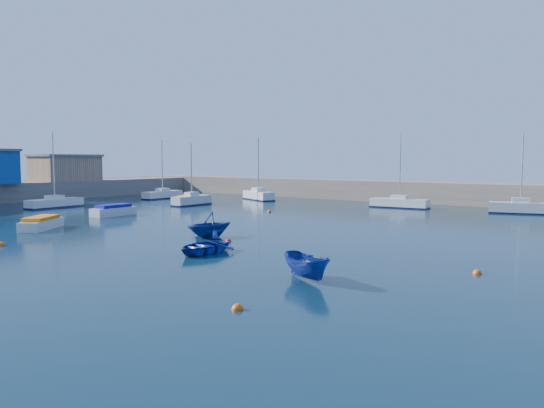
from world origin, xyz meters
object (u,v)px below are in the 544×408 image
Objects in this scene: sailboat_6 at (399,203)px; motorboat_1 at (113,210)px; sailboat_5 at (258,195)px; motorboat_2 at (188,200)px; sailboat_3 at (192,200)px; sailboat_7 at (521,207)px; dinghy_center at (203,247)px; sailboat_2 at (55,203)px; dinghy_left at (209,225)px; dinghy_right at (307,267)px; motorboat_0 at (41,223)px; brick_shed_a at (65,169)px; sailboat_4 at (163,194)px.

motorboat_1 is at bearing 138.46° from sailboat_6.
sailboat_5 is 1.48× the size of motorboat_2.
sailboat_7 is at bearing 18.12° from sailboat_3.
motorboat_1 is 1.21× the size of dinghy_center.
sailboat_3 is 11.29m from sailboat_5.
sailboat_6 is at bearing 32.43° from sailboat_2.
sailboat_6 is 2.47× the size of dinghy_left.
dinghy_right is (31.19, -35.92, -0.03)m from sailboat_5.
dinghy_left reaches higher than dinghy_center.
motorboat_0 is (5.18, -33.59, -0.18)m from sailboat_5.
dinghy_center is at bearing -34.08° from dinghy_left.
dinghy_center is at bearing 101.58° from dinghy_right.
motorboat_1 is at bearing 151.20° from dinghy_center.
sailboat_5 reaches higher than dinghy_right.
brick_shed_a reaches higher than motorboat_0.
brick_shed_a reaches higher than dinghy_right.
sailboat_3 is 1.96× the size of dinghy_center.
sailboat_3 is 0.88× the size of sailboat_5.
dinghy_left reaches higher than motorboat_0.
dinghy_right is (32.35, -24.69, -0.00)m from sailboat_3.
sailboat_5 is (1.16, 11.23, 0.03)m from sailboat_3.
sailboat_7 is at bearing -89.22° from sailboat_6.
dinghy_left is at bearing -19.08° from motorboat_1.
sailboat_5 is 24.11m from motorboat_1.
motorboat_2 is at bearing -169.13° from sailboat_5.
sailboat_7 is at bearing 24.20° from dinghy_right.
sailboat_2 is 1.06× the size of sailboat_7.
dinghy_left is (29.77, -6.26, 0.34)m from sailboat_2.
motorboat_2 is at bearing 102.81° from motorboat_1.
motorboat_1 is at bearing -23.14° from brick_shed_a.
dinghy_left is at bearing -15.51° from motorboat_0.
sailboat_3 is 26.54m from dinghy_left.
sailboat_6 is (21.03, 11.51, -0.06)m from sailboat_3.
motorboat_2 is at bearing 74.09° from motorboat_0.
sailboat_7 reaches higher than sailboat_3.
motorboat_0 is (-27.00, -34.95, -0.16)m from sailboat_7.
sailboat_7 is 44.17m from motorboat_0.
sailboat_6 is 2.63× the size of dinghy_right.
sailboat_6 is at bearing 49.33° from motorboat_1.
sailboat_4 is 13.59m from sailboat_5.
sailboat_3 is 40.70m from dinghy_right.
sailboat_5 is 2.60× the size of dinghy_right.
motorboat_1 is 17.98m from dinghy_left.
sailboat_6 reaches higher than brick_shed_a.
sailboat_4 is 1.03× the size of sailboat_7.
sailboat_7 is (43.36, 24.05, 0.07)m from sailboat_2.
dinghy_left is 1.06× the size of dinghy_right.
sailboat_7 is at bearing 14.43° from brick_shed_a.
motorboat_0 is at bearing -145.16° from dinghy_left.
dinghy_right is at bearing -13.19° from dinghy_left.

